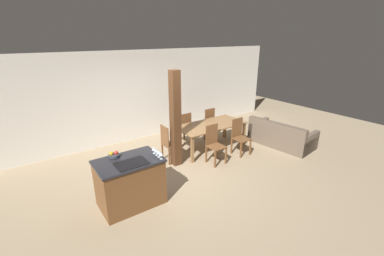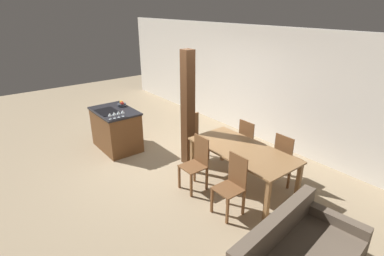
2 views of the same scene
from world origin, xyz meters
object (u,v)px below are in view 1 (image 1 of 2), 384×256
at_px(wine_glass_middle, 159,152).
at_px(timber_post, 175,120).
at_px(kitchen_island, 130,182).
at_px(wine_glass_end, 154,149).
at_px(fruit_bowl, 114,155).
at_px(dining_chair_far_left, 184,128).
at_px(dining_table, 211,127).
at_px(dining_chair_far_right, 207,123).
at_px(wine_glass_near, 161,154).
at_px(dining_chair_near_right, 239,136).
at_px(dining_chair_head_end, 169,143).
at_px(wine_glass_far, 156,150).
at_px(couch, 281,137).
at_px(dining_chair_near_left, 214,144).

height_order(wine_glass_middle, timber_post, timber_post).
xyz_separation_m(kitchen_island, timber_post, (1.58, 0.88, 0.71)).
bearing_deg(wine_glass_end, fruit_bowl, 155.88).
height_order(wine_glass_middle, dining_chair_far_left, wine_glass_middle).
xyz_separation_m(kitchen_island, dining_table, (2.87, 1.11, 0.18)).
distance_m(dining_chair_far_right, timber_post, 2.09).
relative_size(wine_glass_near, dining_table, 0.07).
bearing_deg(dining_chair_near_right, dining_chair_far_left, 122.61).
relative_size(fruit_bowl, dining_chair_near_right, 0.21).
relative_size(wine_glass_near, dining_chair_head_end, 0.14).
bearing_deg(timber_post, fruit_bowl, -160.66).
height_order(wine_glass_far, couch, wine_glass_far).
distance_m(wine_glass_near, wine_glass_middle, 0.09).
bearing_deg(dining_chair_near_left, dining_chair_head_end, 143.00).
distance_m(fruit_bowl, wine_glass_middle, 0.84).
relative_size(dining_chair_near_left, timber_post, 0.42).
xyz_separation_m(wine_glass_end, dining_chair_far_right, (2.80, 1.85, -0.53)).
distance_m(wine_glass_far, dining_chair_near_right, 2.91).
xyz_separation_m(wine_glass_near, couch, (4.25, 0.43, -0.78)).
bearing_deg(dining_chair_near_right, fruit_bowl, -177.56).
height_order(dining_chair_far_right, timber_post, timber_post).
relative_size(wine_glass_near, dining_chair_near_right, 0.14).
xyz_separation_m(wine_glass_far, dining_chair_near_right, (2.80, 0.55, -0.53)).
height_order(dining_chair_near_right, dining_chair_far_left, same).
relative_size(wine_glass_middle, dining_chair_near_left, 0.14).
bearing_deg(dining_chair_far_right, dining_table, 57.39).
xyz_separation_m(dining_table, dining_chair_near_right, (0.45, -0.70, -0.14)).
distance_m(kitchen_island, wine_glass_middle, 0.81).
relative_size(wine_glass_far, timber_post, 0.06).
relative_size(wine_glass_middle, dining_chair_far_left, 0.14).
bearing_deg(wine_glass_end, wine_glass_middle, -90.00).
bearing_deg(dining_chair_far_right, timber_post, 28.09).
distance_m(wine_glass_near, dining_chair_near_left, 2.12).
height_order(dining_chair_near_left, couch, dining_chair_near_left).
height_order(fruit_bowl, wine_glass_middle, wine_glass_middle).
xyz_separation_m(dining_chair_far_right, dining_chair_head_end, (-1.82, -0.70, 0.00)).
height_order(dining_chair_near_left, dining_chair_far_left, same).
relative_size(kitchen_island, dining_table, 0.60).
bearing_deg(wine_glass_end, dining_chair_near_right, 9.18).
height_order(dining_table, dining_chair_near_right, dining_chair_near_right).
height_order(dining_table, dining_chair_near_left, dining_chair_near_left).
bearing_deg(wine_glass_near, dining_chair_near_right, 14.73).
height_order(fruit_bowl, dining_chair_far_right, fruit_bowl).
bearing_deg(dining_chair_far_left, wine_glass_end, 43.98).
bearing_deg(dining_chair_near_left, wine_glass_middle, -161.44).
relative_size(wine_glass_far, couch, 0.07).
relative_size(wine_glass_far, dining_chair_near_right, 0.14).
distance_m(wine_glass_near, timber_post, 1.61).
xyz_separation_m(fruit_bowl, dining_chair_far_left, (2.59, 1.54, -0.47)).
height_order(dining_chair_near_right, timber_post, timber_post).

